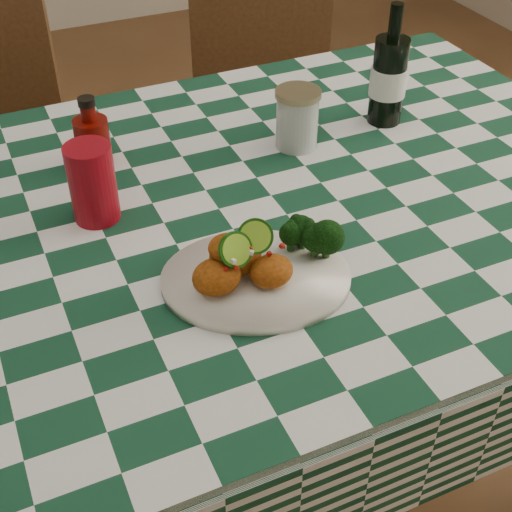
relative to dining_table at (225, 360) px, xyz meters
name	(u,v)px	position (x,y,z in m)	size (l,w,h in m)	color
ground	(229,469)	(0.00, 0.00, -0.39)	(5.00, 5.00, 0.00)	brown
dining_table	(225,360)	(0.00, 0.00, 0.00)	(1.66, 1.06, 0.79)	#133E28
plate	(256,279)	(-0.02, -0.21, 0.40)	(0.29, 0.23, 0.02)	white
fried_chicken_pile	(246,255)	(-0.04, -0.21, 0.46)	(0.14, 0.10, 0.09)	#B05211
broccoli_side	(308,239)	(0.07, -0.20, 0.44)	(0.08, 0.08, 0.06)	black
red_tumbler	(92,183)	(-0.20, 0.06, 0.46)	(0.08, 0.08, 0.14)	maroon
ketchup_bottle	(91,132)	(-0.16, 0.24, 0.46)	(0.07, 0.07, 0.14)	#600A04
mason_jar	(297,119)	(0.22, 0.14, 0.45)	(0.09, 0.09, 0.12)	#B2BCBA
beer_bottle	(390,65)	(0.44, 0.16, 0.52)	(0.08, 0.08, 0.25)	black
wooden_chair_right	(266,141)	(0.42, 0.71, 0.06)	(0.41, 0.43, 0.90)	#472814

